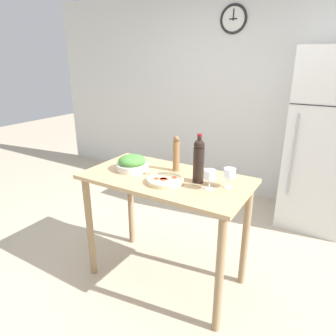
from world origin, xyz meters
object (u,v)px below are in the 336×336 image
(refrigerator, at_px, (322,142))
(salad_bowl, at_px, (132,163))
(wine_glass_far, at_px, (230,174))
(homemade_pizza, at_px, (165,180))
(wine_glass_near, at_px, (210,176))
(wine_bottle, at_px, (199,160))
(pepper_mill, at_px, (176,154))

(refrigerator, bearing_deg, salad_bowl, -126.22)
(wine_glass_far, relative_size, homemade_pizza, 0.52)
(wine_glass_near, xyz_separation_m, wine_glass_far, (0.10, 0.10, 0.00))
(wine_glass_near, height_order, salad_bowl, wine_glass_near)
(refrigerator, xyz_separation_m, wine_bottle, (-0.66, -1.62, 0.15))
(pepper_mill, relative_size, homemade_pizza, 1.06)
(refrigerator, bearing_deg, wine_bottle, -112.16)
(wine_glass_near, bearing_deg, salad_bowl, 176.99)
(wine_bottle, relative_size, homemade_pizza, 1.33)
(wine_glass_near, relative_size, wine_glass_far, 1.00)
(pepper_mill, bearing_deg, refrigerator, 58.78)
(wine_glass_far, height_order, homemade_pizza, wine_glass_far)
(wine_glass_near, bearing_deg, refrigerator, 72.40)
(homemade_pizza, bearing_deg, wine_bottle, 33.52)
(refrigerator, distance_m, wine_glass_near, 1.78)
(refrigerator, xyz_separation_m, wine_glass_far, (-0.44, -1.60, 0.08))
(wine_glass_far, bearing_deg, salad_bowl, -175.52)
(wine_glass_far, distance_m, homemade_pizza, 0.45)
(wine_bottle, height_order, salad_bowl, wine_bottle)
(wine_glass_far, relative_size, pepper_mill, 0.49)
(salad_bowl, distance_m, homemade_pizza, 0.37)
(refrigerator, distance_m, homemade_pizza, 1.94)
(wine_bottle, xyz_separation_m, wine_glass_far, (0.22, 0.02, -0.07))
(refrigerator, height_order, wine_bottle, refrigerator)
(refrigerator, relative_size, wine_glass_far, 13.50)
(refrigerator, bearing_deg, pepper_mill, -121.22)
(refrigerator, distance_m, wine_bottle, 1.75)
(wine_bottle, distance_m, wine_glass_near, 0.16)
(wine_glass_far, bearing_deg, wine_bottle, -174.95)
(refrigerator, relative_size, salad_bowl, 7.27)
(wine_bottle, xyz_separation_m, homemade_pizza, (-0.20, -0.13, -0.15))
(wine_glass_near, xyz_separation_m, pepper_mill, (-0.37, 0.20, 0.04))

